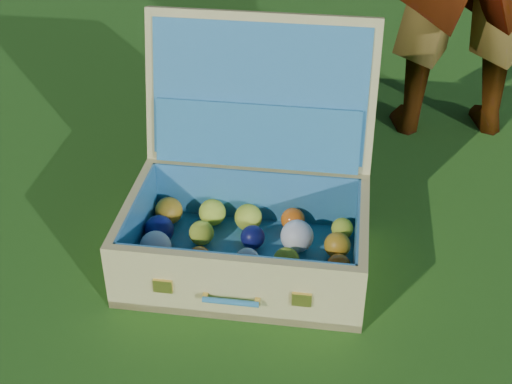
# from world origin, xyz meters

# --- Properties ---
(ground) EXTENTS (60.00, 60.00, 0.00)m
(ground) POSITION_xyz_m (0.00, 0.00, 0.00)
(ground) COLOR #215114
(ground) RESTS_ON ground
(stray_ball) EXTENTS (0.08, 0.08, 0.08)m
(stray_ball) POSITION_xyz_m (-0.52, 0.07, 0.04)
(stray_ball) COLOR #396896
(stray_ball) RESTS_ON ground
(suitcase) EXTENTS (0.73, 0.68, 0.60)m
(suitcase) POSITION_xyz_m (-0.19, -0.11, 0.17)
(suitcase) COLOR #CABB6C
(suitcase) RESTS_ON ground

